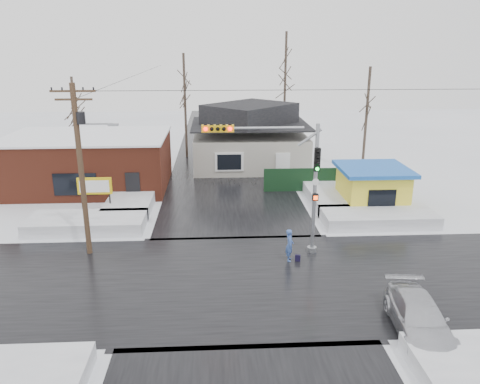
{
  "coord_description": "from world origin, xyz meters",
  "views": [
    {
      "loc": [
        -1.13,
        -19.96,
        10.76
      ],
      "look_at": [
        0.18,
        4.53,
        3.0
      ],
      "focal_mm": 35.0,
      "sensor_mm": 36.0,
      "label": 1
    }
  ],
  "objects_px": {
    "utility_pole": "(82,161)",
    "marquee_sign": "(95,187)",
    "car": "(419,318)",
    "pedestrian": "(290,245)",
    "traffic_signal": "(286,172)",
    "kiosk": "(372,187)"
  },
  "relations": [
    {
      "from": "utility_pole",
      "to": "car",
      "type": "distance_m",
      "value": 17.23
    },
    {
      "from": "traffic_signal",
      "to": "utility_pole",
      "type": "bearing_deg",
      "value": 177.05
    },
    {
      "from": "utility_pole",
      "to": "marquee_sign",
      "type": "relative_size",
      "value": 3.53
    },
    {
      "from": "traffic_signal",
      "to": "pedestrian",
      "type": "relative_size",
      "value": 4.07
    },
    {
      "from": "marquee_sign",
      "to": "kiosk",
      "type": "distance_m",
      "value": 18.51
    },
    {
      "from": "marquee_sign",
      "to": "utility_pole",
      "type": "bearing_deg",
      "value": -79.87
    },
    {
      "from": "utility_pole",
      "to": "pedestrian",
      "type": "relative_size",
      "value": 5.23
    },
    {
      "from": "traffic_signal",
      "to": "marquee_sign",
      "type": "xyz_separation_m",
      "value": [
        -11.43,
        6.53,
        -2.62
      ]
    },
    {
      "from": "traffic_signal",
      "to": "kiosk",
      "type": "xyz_separation_m",
      "value": [
        7.07,
        7.03,
        -3.08
      ]
    },
    {
      "from": "marquee_sign",
      "to": "car",
      "type": "xyz_separation_m",
      "value": [
        15.62,
        -14.1,
        -1.24
      ]
    },
    {
      "from": "marquee_sign",
      "to": "kiosk",
      "type": "xyz_separation_m",
      "value": [
        18.5,
        0.5,
        -0.46
      ]
    },
    {
      "from": "marquee_sign",
      "to": "car",
      "type": "bearing_deg",
      "value": -42.08
    },
    {
      "from": "utility_pole",
      "to": "pedestrian",
      "type": "height_order",
      "value": "utility_pole"
    },
    {
      "from": "traffic_signal",
      "to": "pedestrian",
      "type": "bearing_deg",
      "value": -79.18
    },
    {
      "from": "pedestrian",
      "to": "car",
      "type": "height_order",
      "value": "pedestrian"
    },
    {
      "from": "pedestrian",
      "to": "kiosk",
      "type": "bearing_deg",
      "value": -32.85
    },
    {
      "from": "kiosk",
      "to": "car",
      "type": "bearing_deg",
      "value": -101.16
    },
    {
      "from": "pedestrian",
      "to": "traffic_signal",
      "type": "bearing_deg",
      "value": 18.83
    },
    {
      "from": "car",
      "to": "pedestrian",
      "type": "bearing_deg",
      "value": 127.22
    },
    {
      "from": "marquee_sign",
      "to": "kiosk",
      "type": "height_order",
      "value": "kiosk"
    },
    {
      "from": "traffic_signal",
      "to": "marquee_sign",
      "type": "relative_size",
      "value": 2.75
    },
    {
      "from": "traffic_signal",
      "to": "kiosk",
      "type": "relative_size",
      "value": 1.52
    }
  ]
}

